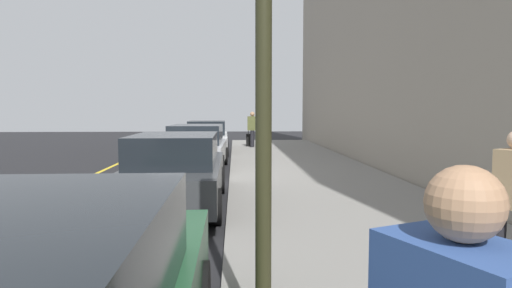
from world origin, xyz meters
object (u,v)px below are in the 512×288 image
(parked_car_silver, at_px, (197,148))
(parked_car_white, at_px, (207,137))
(parked_car_charcoal, at_px, (176,171))
(pedestrian_olive_coat, at_px, (252,128))
(rolling_suitcase, at_px, (248,140))

(parked_car_silver, bearing_deg, parked_car_white, 0.03)
(parked_car_charcoal, relative_size, parked_car_silver, 1.07)
(pedestrian_olive_coat, bearing_deg, parked_car_charcoal, 170.99)
(parked_car_charcoal, xyz_separation_m, parked_car_white, (11.08, 0.06, -0.00))
(pedestrian_olive_coat, bearing_deg, parked_car_white, 133.12)
(pedestrian_olive_coat, height_order, rolling_suitcase, pedestrian_olive_coat)
(parked_car_white, xyz_separation_m, pedestrian_olive_coat, (2.00, -2.13, 0.33))
(parked_car_silver, height_order, parked_car_white, same)
(rolling_suitcase, bearing_deg, parked_car_charcoal, 172.03)
(parked_car_white, bearing_deg, parked_car_silver, -179.97)
(parked_car_charcoal, xyz_separation_m, pedestrian_olive_coat, (13.08, -2.07, 0.33))
(pedestrian_olive_coat, distance_m, rolling_suitcase, 0.74)
(pedestrian_olive_coat, bearing_deg, parked_car_silver, 164.09)
(parked_car_charcoal, height_order, rolling_suitcase, parked_car_charcoal)
(parked_car_charcoal, relative_size, pedestrian_olive_coat, 2.66)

